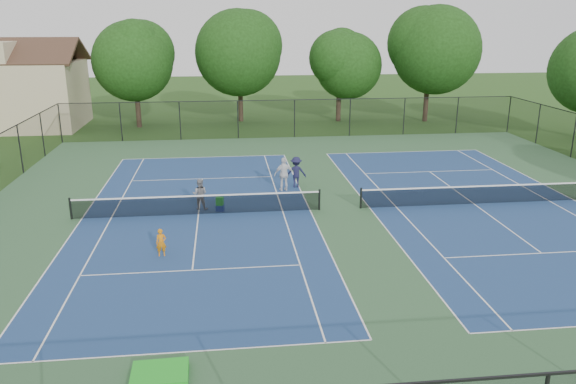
{
  "coord_description": "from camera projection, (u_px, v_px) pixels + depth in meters",
  "views": [
    {
      "loc": [
        -5.64,
        -26.04,
        9.08
      ],
      "look_at": [
        -2.73,
        -1.0,
        1.3
      ],
      "focal_mm": 35.0,
      "sensor_mm": 36.0,
      "label": 1
    }
  ],
  "objects": [
    {
      "name": "bystander_b",
      "position": [
        296.0,
        172.0,
        31.45
      ],
      "size": [
        1.18,
        0.75,
        1.75
      ],
      "primitive_type": "imported",
      "rotation": [
        0.0,
        0.0,
        3.05
      ],
      "color": "#1B1B3C",
      "rests_on": "ground"
    },
    {
      "name": "clapboard_house",
      "position": [
        20.0,
        92.0,
        48.3
      ],
      "size": [
        10.8,
        8.1,
        7.65
      ],
      "color": "tan",
      "rests_on": "ground"
    },
    {
      "name": "tree_back_c",
      "position": [
        340.0,
        61.0,
        50.68
      ],
      "size": [
        6.0,
        6.0,
        8.4
      ],
      "color": "#2D2116",
      "rests_on": "ground"
    },
    {
      "name": "child_player",
      "position": [
        161.0,
        243.0,
        22.33
      ],
      "size": [
        0.45,
        0.32,
        1.13
      ],
      "primitive_type": "imported",
      "rotation": [
        0.0,
        0.0,
        0.13
      ],
      "color": "orange",
      "rests_on": "ground"
    },
    {
      "name": "ground",
      "position": [
        340.0,
        209.0,
        28.02
      ],
      "size": [
        140.0,
        140.0,
        0.0
      ],
      "primitive_type": "plane",
      "color": "#234716",
      "rests_on": "ground"
    },
    {
      "name": "court_pad",
      "position": [
        340.0,
        209.0,
        28.02
      ],
      "size": [
        36.0,
        36.0,
        0.01
      ],
      "primitive_type": "cube",
      "color": "#335A37",
      "rests_on": "ground"
    },
    {
      "name": "tree_back_b",
      "position": [
        239.0,
        48.0,
        50.31
      ],
      "size": [
        7.6,
        7.6,
        10.03
      ],
      "color": "#2D2116",
      "rests_on": "ground"
    },
    {
      "name": "tennis_court_left",
      "position": [
        198.0,
        213.0,
        27.22
      ],
      "size": [
        12.0,
        23.83,
        1.07
      ],
      "color": "navy",
      "rests_on": "ground"
    },
    {
      "name": "ball_hopper",
      "position": [
        220.0,
        201.0,
        27.61
      ],
      "size": [
        0.4,
        0.35,
        0.41
      ],
      "primitive_type": "cube",
      "rotation": [
        0.0,
        0.0,
        -0.24
      ],
      "color": "#1B9926",
      "rests_on": "ball_crate"
    },
    {
      "name": "tree_back_d",
      "position": [
        430.0,
        46.0,
        50.22
      ],
      "size": [
        7.8,
        7.8,
        10.37
      ],
      "color": "#2D2116",
      "rests_on": "ground"
    },
    {
      "name": "instructor",
      "position": [
        200.0,
        194.0,
        27.78
      ],
      "size": [
        0.86,
        0.73,
        1.56
      ],
      "primitive_type": "imported",
      "rotation": [
        0.0,
        0.0,
        2.94
      ],
      "color": "gray",
      "rests_on": "ground"
    },
    {
      "name": "tennis_court_right",
      "position": [
        474.0,
        202.0,
        28.76
      ],
      "size": [
        12.0,
        23.83,
        1.07
      ],
      "color": "navy",
      "rests_on": "ground"
    },
    {
      "name": "green_tarp",
      "position": [
        160.0,
        374.0,
        14.82
      ],
      "size": [
        1.52,
        1.18,
        0.19
      ],
      "primitive_type": "cube",
      "rotation": [
        0.0,
        0.0,
        0.03
      ],
      "color": "green",
      "rests_on": "ground"
    },
    {
      "name": "ball_crate",
      "position": [
        220.0,
        208.0,
        27.72
      ],
      "size": [
        0.44,
        0.37,
        0.3
      ],
      "primitive_type": "cube",
      "rotation": [
        0.0,
        0.0,
        -0.23
      ],
      "color": "navy",
      "rests_on": "ground"
    },
    {
      "name": "tree_back_a",
      "position": [
        134.0,
        57.0,
        47.58
      ],
      "size": [
        6.8,
        6.8,
        9.15
      ],
      "color": "#2D2116",
      "rests_on": "ground"
    },
    {
      "name": "perimeter_fence",
      "position": [
        341.0,
        178.0,
        27.54
      ],
      "size": [
        36.08,
        36.08,
        3.02
      ],
      "color": "black",
      "rests_on": "ground"
    },
    {
      "name": "bystander_a",
      "position": [
        284.0,
        174.0,
        30.77
      ],
      "size": [
        1.15,
        0.6,
        1.88
      ],
      "primitive_type": "imported",
      "rotation": [
        0.0,
        0.0,
        3.28
      ],
      "color": "silver",
      "rests_on": "ground"
    }
  ]
}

